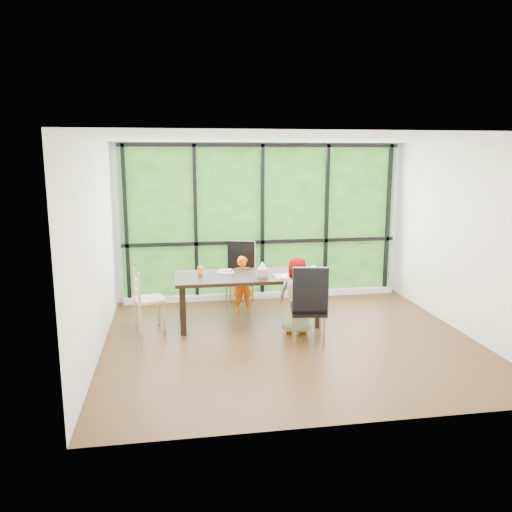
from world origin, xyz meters
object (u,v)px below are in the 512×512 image
plate_far (226,272)px  white_mug (313,269)px  child_toddler (243,285)px  tissue_box (262,273)px  green_cup (313,273)px  chair_interior_leather (309,304)px  child_older (298,296)px  dining_table (248,299)px  chair_window_leather (240,275)px  plate_near (290,276)px  orange_cup (200,270)px  chair_end_beech (149,299)px

plate_far → white_mug: bearing=-6.1°
child_toddler → tissue_box: size_ratio=6.64×
green_cup → chair_interior_leather: bearing=-109.5°
child_toddler → green_cup: bearing=-42.6°
chair_interior_leather → child_older: bearing=-74.2°
white_mug → green_cup: bearing=-107.7°
chair_interior_leather → plate_far: size_ratio=4.38×
dining_table → chair_window_leather: size_ratio=1.99×
plate_near → green_cup: bearing=-7.5°
child_older → child_toddler: bearing=-44.3°
green_cup → child_toddler: bearing=138.1°
dining_table → orange_cup: (-0.70, 0.16, 0.43)m
chair_interior_leather → child_older: child_older is taller
chair_end_beech → dining_table: bearing=-102.2°
dining_table → green_cup: bearing=-16.0°
chair_end_beech → plate_near: (2.03, -0.19, 0.31)m
chair_window_leather → white_mug: bearing=-22.6°
chair_window_leather → child_toddler: 0.34m
chair_interior_leather → plate_near: (-0.10, 0.69, 0.22)m
chair_window_leather → child_toddler: chair_window_leather is taller
orange_cup → tissue_box: (0.89, -0.30, 0.00)m
dining_table → child_toddler: (0.00, 0.55, 0.08)m
chair_end_beech → orange_cup: 0.85m
dining_table → child_toddler: size_ratio=2.34×
plate_near → orange_cup: orange_cup is taller
plate_near → child_toddler: bearing=127.1°
chair_end_beech → child_older: 2.14m
orange_cup → white_mug: (1.71, -0.11, -0.01)m
chair_window_leather → orange_cup: chair_window_leather is taller
chair_interior_leather → plate_far: 1.50m
chair_interior_leather → plate_far: bearing=-38.6°
chair_window_leather → plate_near: chair_window_leather is taller
white_mug → plate_near: bearing=-147.4°
plate_near → child_older: bearing=-80.1°
child_toddler → orange_cup: 0.88m
green_cup → white_mug: 0.33m
chair_end_beech → plate_near: size_ratio=3.28×
dining_table → child_older: (0.64, -0.52, 0.17)m
chair_window_leather → plate_near: bearing=-45.0°
orange_cup → green_cup: 1.66m
chair_interior_leather → plate_near: bearing=-72.6°
dining_table → tissue_box: 0.49m
chair_interior_leather → green_cup: (0.23, 0.65, 0.27)m
chair_interior_leather → child_older: 0.39m
chair_window_leather → white_mug: chair_window_leather is taller
plate_near → orange_cup: bearing=163.6°
orange_cup → chair_window_leather: bearing=46.5°
chair_end_beech → plate_far: (1.14, 0.23, 0.31)m
child_toddler → green_cup: (0.91, -0.81, 0.35)m
chair_end_beech → green_cup: 2.40m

